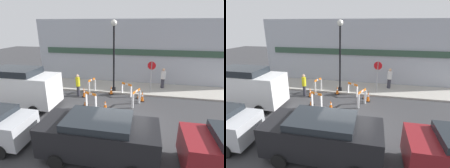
# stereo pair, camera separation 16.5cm
# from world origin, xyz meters

# --- Properties ---
(ground_plane) EXTENTS (60.00, 60.00, 0.00)m
(ground_plane) POSITION_xyz_m (0.00, 0.00, 0.00)
(ground_plane) COLOR #38383A
(sidewalk_slab) EXTENTS (18.00, 2.82, 0.11)m
(sidewalk_slab) POSITION_xyz_m (0.00, 5.91, 0.06)
(sidewalk_slab) COLOR #ADA89E
(sidewalk_slab) RESTS_ON ground_plane
(storefront_facade) EXTENTS (18.00, 0.22, 5.50)m
(storefront_facade) POSITION_xyz_m (0.00, 7.40, 2.75)
(storefront_facade) COLOR #A3A8B2
(storefront_facade) RESTS_ON ground_plane
(streetlamp_post) EXTENTS (0.44, 0.44, 5.27)m
(streetlamp_post) POSITION_xyz_m (-1.41, 4.90, 3.50)
(streetlamp_post) COLOR black
(streetlamp_post) RESTS_ON sidewalk_slab
(stop_sign) EXTENTS (0.59, 0.14, 2.39)m
(stop_sign) POSITION_xyz_m (1.38, 5.06, 1.71)
(stop_sign) COLOR gray
(stop_sign) RESTS_ON sidewalk_slab
(barricade_0) EXTENTS (0.40, 0.79, 1.14)m
(barricade_0) POSITION_xyz_m (-3.02, 4.35, 0.61)
(barricade_0) COLOR white
(barricade_0) RESTS_ON ground_plane
(barricade_1) EXTENTS (0.79, 0.41, 1.13)m
(barricade_1) POSITION_xyz_m (-2.25, 1.68, 0.60)
(barricade_1) COLOR white
(barricade_1) RESTS_ON ground_plane
(barricade_2) EXTENTS (0.53, 0.89, 1.10)m
(barricade_2) POSITION_xyz_m (0.47, 2.76, 0.60)
(barricade_2) COLOR white
(barricade_2) RESTS_ON ground_plane
(barricade_3) EXTENTS (0.83, 0.58, 0.97)m
(barricade_3) POSITION_xyz_m (-0.34, 4.35, 0.53)
(barricade_3) COLOR white
(barricade_3) RESTS_ON ground_plane
(traffic_cone_0) EXTENTS (0.30, 0.30, 0.57)m
(traffic_cone_0) POSITION_xyz_m (-1.40, 1.91, 0.27)
(traffic_cone_0) COLOR black
(traffic_cone_0) RESTS_ON ground_plane
(traffic_cone_1) EXTENTS (0.30, 0.30, 0.46)m
(traffic_cone_1) POSITION_xyz_m (0.60, 3.96, 0.22)
(traffic_cone_1) COLOR black
(traffic_cone_1) RESTS_ON ground_plane
(traffic_cone_2) EXTENTS (0.30, 0.30, 0.58)m
(traffic_cone_2) POSITION_xyz_m (-2.76, 2.13, 0.28)
(traffic_cone_2) COLOR black
(traffic_cone_2) RESTS_ON ground_plane
(traffic_cone_3) EXTENTS (0.30, 0.30, 0.65)m
(traffic_cone_3) POSITION_xyz_m (-1.51, 4.40, 0.31)
(traffic_cone_3) COLOR black
(traffic_cone_3) RESTS_ON ground_plane
(traffic_cone_4) EXTENTS (0.30, 0.30, 0.72)m
(traffic_cone_4) POSITION_xyz_m (-3.35, 3.48, 0.35)
(traffic_cone_4) COLOR black
(traffic_cone_4) RESTS_ON ground_plane
(traffic_cone_5) EXTENTS (0.30, 0.30, 0.74)m
(traffic_cone_5) POSITION_xyz_m (0.84, 3.52, 0.36)
(traffic_cone_5) COLOR black
(traffic_cone_5) RESTS_ON ground_plane
(person_worker) EXTENTS (0.32, 0.32, 1.67)m
(person_worker) POSITION_xyz_m (-3.82, 3.56, 0.91)
(person_worker) COLOR #33333D
(person_worker) RESTS_ON ground_plane
(person_pedestrian) EXTENTS (0.46, 0.46, 1.65)m
(person_pedestrian) POSITION_xyz_m (2.38, 6.27, 0.99)
(person_pedestrian) COLOR #33333D
(person_pedestrian) RESTS_ON sidewalk_slab
(parked_car_1) EXTENTS (4.55, 2.00, 1.79)m
(parked_car_1) POSITION_xyz_m (-0.69, -2.21, 1.01)
(parked_car_1) COLOR black
(parked_car_1) RESTS_ON ground_plane
(work_van) EXTENTS (5.08, 2.12, 2.53)m
(work_van) POSITION_xyz_m (-6.91, 1.30, 1.37)
(work_van) COLOR white
(work_van) RESTS_ON ground_plane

